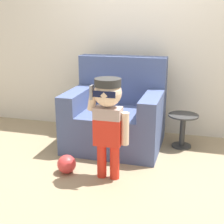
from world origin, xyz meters
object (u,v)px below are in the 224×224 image
at_px(armchair, 117,115).
at_px(person_child, 108,113).
at_px(toy_ball, 67,164).
at_px(side_table, 183,127).

bearing_deg(armchair, person_child, -80.28).
relative_size(person_child, toy_ball, 5.22).
height_order(armchair, toy_ball, armchair).
bearing_deg(toy_ball, side_table, 42.91).
bearing_deg(toy_ball, person_child, 2.92).
xyz_separation_m(person_child, side_table, (0.65, 0.98, -0.41)).
xyz_separation_m(armchair, person_child, (0.15, -0.86, 0.29)).
xyz_separation_m(armchair, side_table, (0.79, 0.12, -0.12)).
bearing_deg(side_table, person_child, -123.34).
height_order(side_table, toy_ball, side_table).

